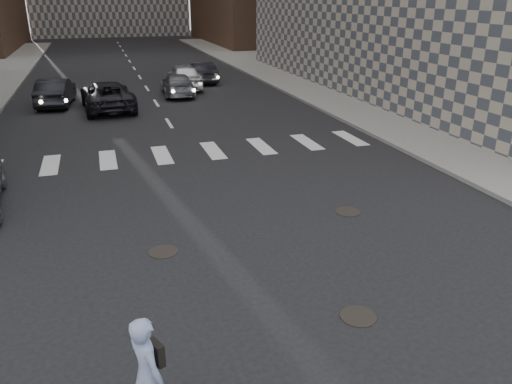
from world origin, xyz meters
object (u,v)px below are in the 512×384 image
skateboarder (148,374)px  traffic_car_d (184,76)px  traffic_car_c (107,96)px  traffic_car_a (56,92)px  traffic_car_b (177,85)px  traffic_car_e (202,72)px

skateboarder → traffic_car_d: size_ratio=0.39×
traffic_car_c → traffic_car_d: traffic_car_d is taller
traffic_car_a → traffic_car_d: (7.64, 3.05, 0.08)m
traffic_car_b → traffic_car_a: bearing=11.3°
skateboarder → traffic_car_b: skateboarder is taller
traffic_car_d → traffic_car_e: (1.62, 2.17, -0.13)m
skateboarder → traffic_car_d: skateboarder is taller
traffic_car_d → traffic_car_b: bearing=71.3°
skateboarder → traffic_car_d: bearing=56.3°
skateboarder → traffic_car_e: 30.00m
traffic_car_d → traffic_car_e: 2.71m
skateboarder → traffic_car_b: (4.40, 24.96, -0.33)m
traffic_car_b → traffic_car_e: 4.88m
traffic_car_a → traffic_car_c: (2.67, -2.00, 0.01)m
skateboarder → traffic_car_c: skateboarder is taller
traffic_car_a → traffic_car_d: traffic_car_d is taller
traffic_car_a → traffic_car_e: 10.63m
traffic_car_c → traffic_car_d: 7.09m
traffic_car_b → traffic_car_d: 2.23m
traffic_car_a → traffic_car_b: bearing=-166.0°
skateboarder → traffic_car_e: skateboarder is taller
skateboarder → traffic_car_a: size_ratio=0.42×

